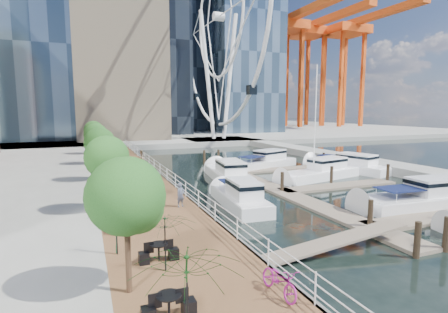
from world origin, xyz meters
name	(u,v)px	position (x,y,z in m)	size (l,w,h in m)	color
ground	(308,225)	(0.00, 0.00, 0.00)	(520.00, 520.00, 0.00)	black
boardwalk	(129,182)	(-9.00, 15.00, 0.50)	(6.00, 60.00, 1.00)	brown
seawall	(161,180)	(-6.00, 15.00, 0.50)	(0.25, 60.00, 1.00)	#595954
land_far	(125,130)	(0.00, 102.00, 0.50)	(200.00, 114.00, 1.00)	gray
breakwater	(344,159)	(20.00, 20.00, 0.50)	(4.00, 60.00, 1.00)	gray
pier	(219,141)	(14.00, 52.00, 0.50)	(14.00, 12.00, 1.00)	gray
railing	(160,169)	(-6.10, 15.00, 1.52)	(0.10, 60.00, 1.05)	white
floating_docks	(316,179)	(7.97, 9.98, 0.49)	(16.00, 34.00, 2.60)	#6D6051
ferris_wheel	(219,17)	(14.00, 52.00, 25.92)	(5.80, 45.60, 47.80)	white
port_cranes	(310,76)	(67.67, 95.67, 20.00)	(40.00, 52.00, 38.00)	#D84C14
street_trees	(100,143)	(-11.40, 14.00, 4.29)	(2.60, 42.60, 4.60)	#3F2B1C
cafe_tables	(141,237)	(-10.40, -2.00, 1.37)	(2.50, 13.70, 0.74)	black
yacht_foreground	(424,207)	(10.28, 0.21, 0.00)	(3.00, 11.20, 2.15)	silver
bicycle	(280,280)	(-6.79, -8.03, 1.50)	(0.67, 1.91, 1.00)	#951571
pedestrian_near	(181,195)	(-7.12, 3.51, 1.76)	(0.56, 0.36, 1.52)	#454A5C
pedestrian_mid	(141,157)	(-6.81, 21.90, 1.83)	(0.81, 0.63, 1.66)	gray
pedestrian_far	(117,152)	(-8.85, 28.54, 1.73)	(0.86, 0.36, 1.47)	#363A43
moored_yachts	(308,180)	(8.48, 11.92, 0.00)	(22.29, 30.44, 11.50)	white
cafe_seating	(154,257)	(-10.59, -6.27, 2.20)	(4.61, 10.11, 2.61)	#0E340F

